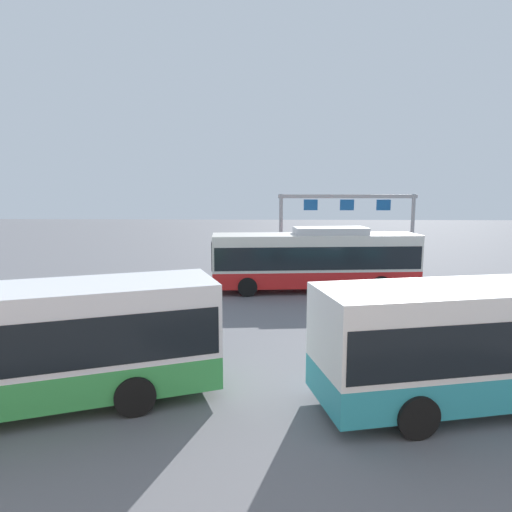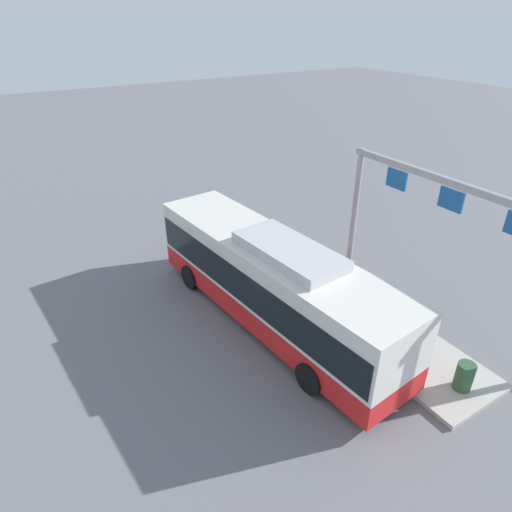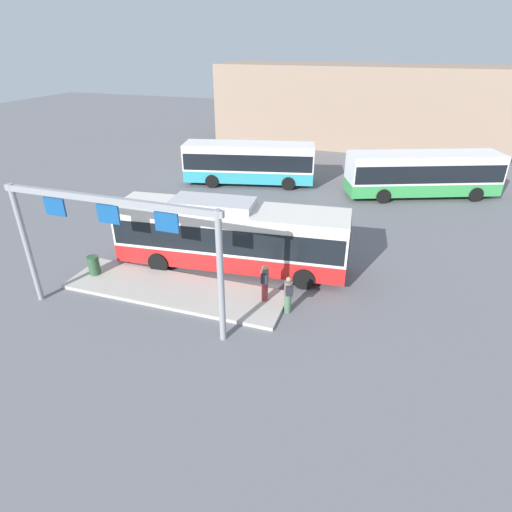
{
  "view_description": "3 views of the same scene",
  "coord_description": "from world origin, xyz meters",
  "px_view_note": "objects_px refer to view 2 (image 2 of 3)",
  "views": [
    {
      "loc": [
        2.3,
        24.18,
        5.43
      ],
      "look_at": [
        3.23,
        -1.15,
        1.72
      ],
      "focal_mm": 31.5,
      "sensor_mm": 36.0,
      "label": 1
    },
    {
      "loc": [
        -10.68,
        7.15,
        9.92
      ],
      "look_at": [
        2.24,
        -0.73,
        1.43
      ],
      "focal_mm": 30.8,
      "sensor_mm": 36.0,
      "label": 2
    },
    {
      "loc": [
        6.94,
        -16.96,
        10.1
      ],
      "look_at": [
        1.47,
        -0.61,
        1.15
      ],
      "focal_mm": 29.52,
      "sensor_mm": 36.0,
      "label": 3
    }
  ],
  "objects_px": {
    "trash_bin": "(464,376)",
    "person_boarding": "(289,250)",
    "bus_main": "(272,279)",
    "person_waiting_near": "(281,241)"
  },
  "relations": [
    {
      "from": "trash_bin",
      "to": "person_boarding",
      "type": "bearing_deg",
      "value": 2.68
    },
    {
      "from": "trash_bin",
      "to": "bus_main",
      "type": "bearing_deg",
      "value": 26.92
    },
    {
      "from": "person_waiting_near",
      "to": "trash_bin",
      "type": "relative_size",
      "value": 1.86
    },
    {
      "from": "bus_main",
      "to": "trash_bin",
      "type": "height_order",
      "value": "bus_main"
    },
    {
      "from": "bus_main",
      "to": "person_waiting_near",
      "type": "height_order",
      "value": "bus_main"
    },
    {
      "from": "bus_main",
      "to": "trash_bin",
      "type": "bearing_deg",
      "value": -158.82
    },
    {
      "from": "bus_main",
      "to": "person_boarding",
      "type": "bearing_deg",
      "value": -51.2
    },
    {
      "from": "bus_main",
      "to": "trash_bin",
      "type": "xyz_separation_m",
      "value": [
        -5.79,
        -2.94,
        -1.2
      ]
    },
    {
      "from": "bus_main",
      "to": "trash_bin",
      "type": "distance_m",
      "value": 6.6
    },
    {
      "from": "bus_main",
      "to": "trash_bin",
      "type": "relative_size",
      "value": 12.49
    }
  ]
}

